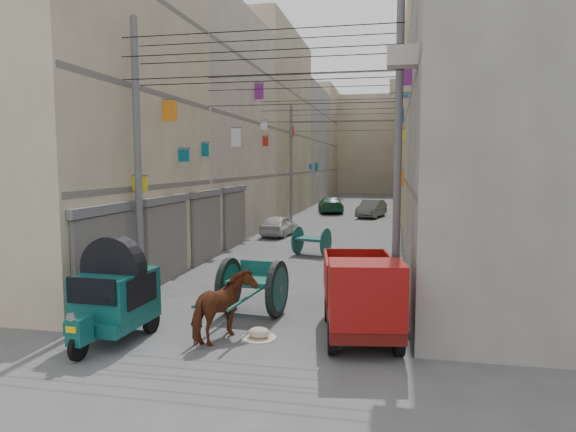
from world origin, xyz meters
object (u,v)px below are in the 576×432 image
(tonga_cart, at_px, (253,286))
(feed_sack, at_px, (259,333))
(horse, at_px, (224,307))
(mini_truck, at_px, (362,301))
(distant_car_white, at_px, (279,225))
(distant_car_grey, at_px, (371,209))
(distant_car_green, at_px, (331,205))
(auto_rickshaw, at_px, (114,294))
(second_cart, at_px, (312,240))

(tonga_cart, relative_size, feed_sack, 6.66)
(horse, bearing_deg, mini_truck, -155.57)
(distant_car_white, distance_m, distant_car_grey, 11.85)
(horse, relative_size, distant_car_green, 0.39)
(tonga_cart, distance_m, mini_truck, 3.34)
(auto_rickshaw, distance_m, distant_car_grey, 28.45)
(tonga_cart, relative_size, distant_car_green, 0.74)
(feed_sack, distance_m, distant_car_grey, 27.39)
(feed_sack, height_order, distant_car_green, distant_car_green)
(tonga_cart, relative_size, distant_car_white, 0.99)
(second_cart, height_order, distant_car_white, second_cart)
(second_cart, distance_m, horse, 11.06)
(distant_car_green, bearing_deg, tonga_cart, 81.51)
(distant_car_white, bearing_deg, second_cart, 122.05)
(second_cart, distance_m, distant_car_green, 19.65)
(distant_car_grey, bearing_deg, distant_car_green, 151.82)
(second_cart, height_order, feed_sack, second_cart)
(mini_truck, xyz_separation_m, second_cart, (-2.82, 10.58, -0.29))
(distant_car_white, bearing_deg, horse, 104.93)
(mini_truck, bearing_deg, distant_car_white, 99.56)
(second_cart, height_order, distant_car_green, distant_car_green)
(second_cart, height_order, distant_car_grey, distant_car_grey)
(horse, bearing_deg, distant_car_grey, -78.74)
(distant_car_white, xyz_separation_m, distant_car_grey, (4.54, 10.94, 0.07))
(mini_truck, height_order, distant_car_white, mini_truck)
(distant_car_grey, bearing_deg, auto_rickshaw, -85.92)
(distant_car_grey, relative_size, distant_car_green, 0.86)
(second_cart, relative_size, horse, 0.92)
(distant_car_white, bearing_deg, feed_sack, 107.56)
(second_cart, xyz_separation_m, distant_car_green, (-1.58, 19.58, 0.01))
(mini_truck, relative_size, distant_car_green, 0.81)
(tonga_cart, bearing_deg, distant_car_white, 105.87)
(horse, relative_size, distant_car_white, 0.53)
(tonga_cart, height_order, feed_sack, tonga_cart)
(tonga_cart, bearing_deg, distant_car_grey, 91.51)
(horse, distance_m, distant_car_green, 30.67)
(horse, bearing_deg, tonga_cart, -77.23)
(tonga_cart, relative_size, distant_car_grey, 0.85)
(mini_truck, distance_m, distant_car_white, 17.14)
(second_cart, bearing_deg, distant_car_grey, 97.85)
(second_cart, xyz_separation_m, distant_car_grey, (1.83, 16.59, -0.01))
(feed_sack, xyz_separation_m, horse, (-0.73, -0.29, 0.63))
(auto_rickshaw, height_order, distant_car_white, auto_rickshaw)
(auto_rickshaw, bearing_deg, distant_car_white, 92.90)
(distant_car_white, height_order, distant_car_grey, distant_car_grey)
(auto_rickshaw, bearing_deg, tonga_cart, 47.53)
(distant_car_grey, xyz_separation_m, distant_car_green, (-3.41, 2.99, 0.01))
(auto_rickshaw, distance_m, distant_car_green, 31.11)
(auto_rickshaw, relative_size, tonga_cart, 0.77)
(mini_truck, relative_size, distant_car_white, 1.09)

